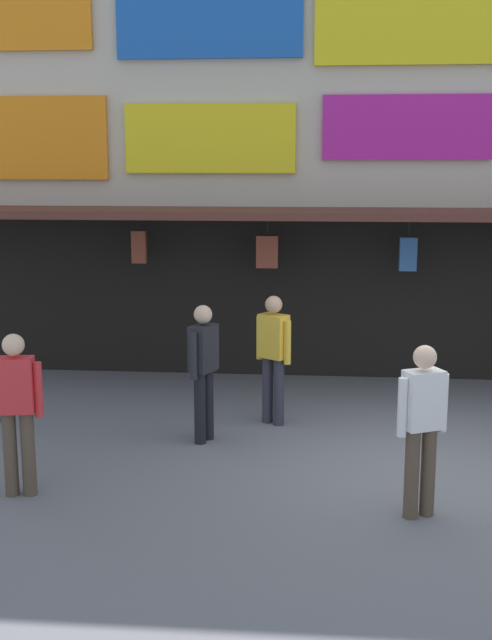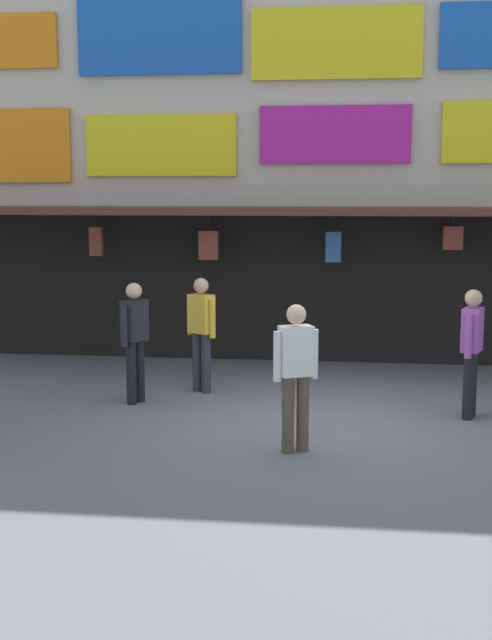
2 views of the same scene
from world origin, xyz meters
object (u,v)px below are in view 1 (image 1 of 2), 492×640
(pedestrian_in_purple, at_px, (17,406))
(pedestrian_in_white, at_px, (273,352))
(pedestrian_in_red, at_px, (422,421))
(pedestrian_in_blue, at_px, (204,365))

(pedestrian_in_purple, distance_m, pedestrian_in_white, 3.50)
(pedestrian_in_purple, xyz_separation_m, pedestrian_in_white, (2.43, 2.52, 0.00))
(pedestrian_in_red, bearing_deg, pedestrian_in_white, 119.98)
(pedestrian_in_red, xyz_separation_m, pedestrian_in_purple, (-3.98, 0.16, 0.00))
(pedestrian_in_blue, bearing_deg, pedestrian_in_white, 43.33)
(pedestrian_in_white, bearing_deg, pedestrian_in_red, -60.02)
(pedestrian_in_white, bearing_deg, pedestrian_in_purple, -133.92)
(pedestrian_in_red, xyz_separation_m, pedestrian_in_blue, (-2.34, 1.93, 0.00))
(pedestrian_in_red, height_order, pedestrian_in_purple, same)
(pedestrian_in_purple, xyz_separation_m, pedestrian_in_blue, (1.64, 1.77, 0.00))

